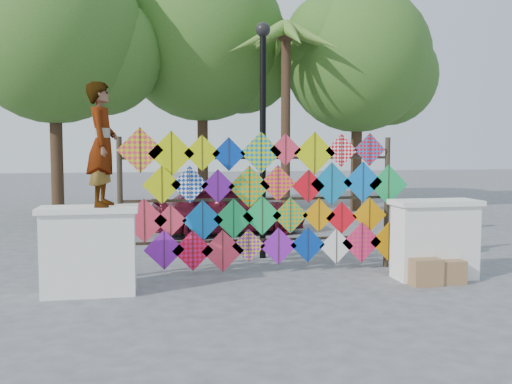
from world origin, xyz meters
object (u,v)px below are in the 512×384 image
kite_rack (265,201)px  lamppost (263,117)px  sedan (229,208)px  vendor_woman (102,144)px

kite_rack → lamppost: 1.96m
kite_rack → sedan: (-0.01, 4.40, -0.59)m
kite_rack → vendor_woman: (-2.57, -0.92, 0.95)m
sedan → lamppost: 3.74m
sedan → vendor_woman: bearing=145.5°
kite_rack → lamppost: lamppost is taller
kite_rack → vendor_woman: vendor_woman is taller
vendor_woman → sedan: (2.56, 5.32, -1.53)m
lamppost → kite_rack: bearing=-99.8°
kite_rack → sedan: kite_rack is taller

